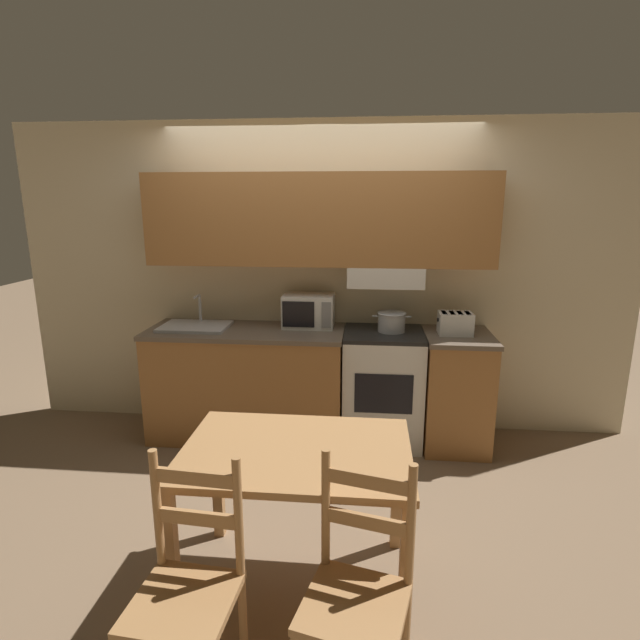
{
  "coord_description": "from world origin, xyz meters",
  "views": [
    {
      "loc": [
        0.39,
        -4.1,
        1.93
      ],
      "look_at": [
        0.05,
        -0.55,
        1.07
      ],
      "focal_mm": 28.0,
      "sensor_mm": 36.0,
      "label": 1
    }
  ],
  "objects_px": {
    "cooking_pot": "(392,321)",
    "microwave": "(309,311)",
    "toaster": "(455,323)",
    "sink_basin": "(195,326)",
    "chair_right_of_table": "(357,595)",
    "chair_left_of_table": "(187,591)",
    "stove_range": "(382,387)",
    "dining_table": "(297,468)"
  },
  "relations": [
    {
      "from": "cooking_pot",
      "to": "sink_basin",
      "type": "relative_size",
      "value": 0.56
    },
    {
      "from": "toaster",
      "to": "chair_right_of_table",
      "type": "relative_size",
      "value": 0.27
    },
    {
      "from": "microwave",
      "to": "dining_table",
      "type": "height_order",
      "value": "microwave"
    },
    {
      "from": "cooking_pot",
      "to": "stove_range",
      "type": "bearing_deg",
      "value": -158.82
    },
    {
      "from": "stove_range",
      "to": "microwave",
      "type": "distance_m",
      "value": 0.86
    },
    {
      "from": "toaster",
      "to": "chair_right_of_table",
      "type": "height_order",
      "value": "toaster"
    },
    {
      "from": "stove_range",
      "to": "chair_left_of_table",
      "type": "bearing_deg",
      "value": -109.66
    },
    {
      "from": "cooking_pot",
      "to": "toaster",
      "type": "relative_size",
      "value": 1.14
    },
    {
      "from": "chair_right_of_table",
      "to": "stove_range",
      "type": "bearing_deg",
      "value": 99.76
    },
    {
      "from": "sink_basin",
      "to": "chair_right_of_table",
      "type": "height_order",
      "value": "sink_basin"
    },
    {
      "from": "sink_basin",
      "to": "chair_left_of_table",
      "type": "height_order",
      "value": "sink_basin"
    },
    {
      "from": "cooking_pot",
      "to": "microwave",
      "type": "bearing_deg",
      "value": 171.99
    },
    {
      "from": "chair_right_of_table",
      "to": "toaster",
      "type": "bearing_deg",
      "value": 86.19
    },
    {
      "from": "cooking_pot",
      "to": "chair_right_of_table",
      "type": "height_order",
      "value": "cooking_pot"
    },
    {
      "from": "microwave",
      "to": "sink_basin",
      "type": "height_order",
      "value": "microwave"
    },
    {
      "from": "dining_table",
      "to": "chair_right_of_table",
      "type": "bearing_deg",
      "value": -60.58
    },
    {
      "from": "toaster",
      "to": "microwave",
      "type": "bearing_deg",
      "value": 173.9
    },
    {
      "from": "toaster",
      "to": "sink_basin",
      "type": "height_order",
      "value": "sink_basin"
    },
    {
      "from": "stove_range",
      "to": "toaster",
      "type": "height_order",
      "value": "toaster"
    },
    {
      "from": "cooking_pot",
      "to": "chair_left_of_table",
      "type": "relative_size",
      "value": 0.31
    },
    {
      "from": "chair_left_of_table",
      "to": "cooking_pot",
      "type": "bearing_deg",
      "value": 73.81
    },
    {
      "from": "stove_range",
      "to": "dining_table",
      "type": "relative_size",
      "value": 0.83
    },
    {
      "from": "sink_basin",
      "to": "dining_table",
      "type": "height_order",
      "value": "sink_basin"
    },
    {
      "from": "chair_left_of_table",
      "to": "stove_range",
      "type": "bearing_deg",
      "value": 74.88
    },
    {
      "from": "sink_basin",
      "to": "dining_table",
      "type": "xyz_separation_m",
      "value": [
        1.06,
        -1.64,
        -0.28
      ]
    },
    {
      "from": "dining_table",
      "to": "chair_right_of_table",
      "type": "height_order",
      "value": "chair_right_of_table"
    },
    {
      "from": "microwave",
      "to": "sink_basin",
      "type": "xyz_separation_m",
      "value": [
        -0.91,
        -0.13,
        -0.12
      ]
    },
    {
      "from": "chair_right_of_table",
      "to": "microwave",
      "type": "bearing_deg",
      "value": 114.88
    },
    {
      "from": "dining_table",
      "to": "cooking_pot",
      "type": "bearing_deg",
      "value": 72.84
    },
    {
      "from": "stove_range",
      "to": "chair_right_of_table",
      "type": "xyz_separation_m",
      "value": [
        -0.15,
        -2.21,
        -0.0
      ]
    },
    {
      "from": "sink_basin",
      "to": "microwave",
      "type": "bearing_deg",
      "value": 8.36
    },
    {
      "from": "stove_range",
      "to": "cooking_pot",
      "type": "bearing_deg",
      "value": 21.18
    },
    {
      "from": "cooking_pot",
      "to": "toaster",
      "type": "xyz_separation_m",
      "value": [
        0.49,
        -0.03,
        0.0
      ]
    },
    {
      "from": "cooking_pot",
      "to": "toaster",
      "type": "distance_m",
      "value": 0.49
    },
    {
      "from": "stove_range",
      "to": "cooking_pot",
      "type": "distance_m",
      "value": 0.54
    },
    {
      "from": "cooking_pot",
      "to": "chair_left_of_table",
      "type": "height_order",
      "value": "cooking_pot"
    },
    {
      "from": "cooking_pot",
      "to": "sink_basin",
      "type": "xyz_separation_m",
      "value": [
        -1.58,
        -0.04,
        -0.06
      ]
    },
    {
      "from": "dining_table",
      "to": "chair_right_of_table",
      "type": "distance_m",
      "value": 0.67
    },
    {
      "from": "toaster",
      "to": "chair_left_of_table",
      "type": "relative_size",
      "value": 0.27
    },
    {
      "from": "chair_right_of_table",
      "to": "chair_left_of_table",
      "type": "bearing_deg",
      "value": -162.4
    },
    {
      "from": "toaster",
      "to": "chair_left_of_table",
      "type": "xyz_separation_m",
      "value": [
        -1.35,
        -2.25,
        -0.55
      ]
    },
    {
      "from": "cooking_pot",
      "to": "dining_table",
      "type": "xyz_separation_m",
      "value": [
        -0.52,
        -1.68,
        -0.34
      ]
    }
  ]
}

